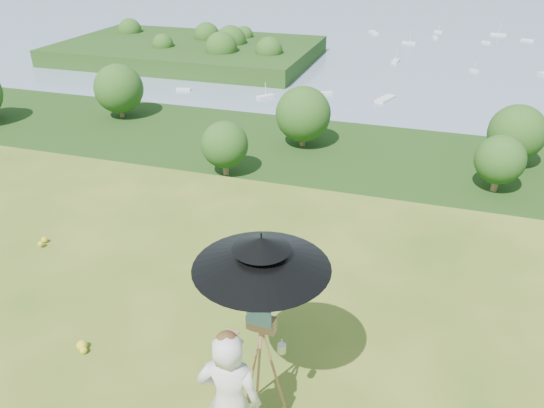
% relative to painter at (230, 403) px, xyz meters
% --- Properties ---
extents(forest_slope, '(140.00, 56.00, 22.00)m').
position_rel_painter_xyz_m(forest_slope, '(-1.97, 34.22, -29.83)').
color(forest_slope, '#15320D').
rests_on(forest_slope, bay_water).
extents(shoreline_tier, '(170.00, 28.00, 8.00)m').
position_rel_painter_xyz_m(shoreline_tier, '(-1.97, 74.22, -36.83)').
color(shoreline_tier, '#686253').
rests_on(shoreline_tier, bay_water).
extents(bay_water, '(700.00, 700.00, 0.00)m').
position_rel_painter_xyz_m(bay_water, '(-1.97, 239.22, -34.83)').
color(bay_water, '#7083A1').
rests_on(bay_water, ground).
extents(peninsula, '(90.00, 60.00, 12.00)m').
position_rel_painter_xyz_m(peninsula, '(-76.97, 154.22, -29.83)').
color(peninsula, '#15320D').
rests_on(peninsula, bay_water).
extents(slope_trees, '(110.00, 50.00, 6.00)m').
position_rel_painter_xyz_m(slope_trees, '(-1.97, 34.22, -15.83)').
color(slope_trees, '#1D4B16').
rests_on(slope_trees, forest_slope).
extents(harbor_town, '(110.00, 22.00, 5.00)m').
position_rel_painter_xyz_m(harbor_town, '(-1.97, 74.22, -30.33)').
color(harbor_town, silver).
rests_on(harbor_town, shoreline_tier).
extents(moored_boats, '(140.00, 140.00, 0.70)m').
position_rel_painter_xyz_m(moored_boats, '(-14.47, 160.22, -34.48)').
color(moored_boats, white).
rests_on(moored_boats, bay_water).
extents(painter, '(0.65, 0.47, 1.65)m').
position_rel_painter_xyz_m(painter, '(0.00, 0.00, 0.00)').
color(painter, white).
rests_on(painter, ground).
extents(field_easel, '(0.61, 0.61, 1.52)m').
position_rel_painter_xyz_m(field_easel, '(0.11, 0.60, -0.07)').
color(field_easel, '#95623E').
rests_on(field_easel, ground).
extents(sun_umbrella, '(1.31, 1.31, 1.06)m').
position_rel_painter_xyz_m(sun_umbrella, '(0.11, 0.63, 0.95)').
color(sun_umbrella, black).
rests_on(sun_umbrella, field_easel).
extents(painter_cap, '(0.22, 0.26, 0.10)m').
position_rel_painter_xyz_m(painter_cap, '(0.00, 0.00, 0.78)').
color(painter_cap, '#BC6768').
rests_on(painter_cap, painter).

